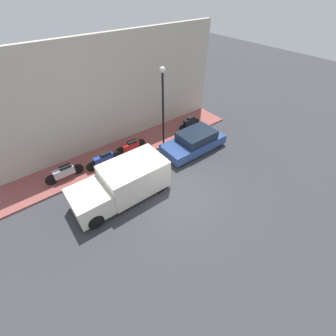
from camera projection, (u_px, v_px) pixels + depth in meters
ground_plane at (177, 193)px, 11.50m from camera, size 60.00×60.00×0.00m
sidewalk at (129, 148)px, 14.31m from camera, size 2.31×14.98×0.10m
building_facade at (112, 95)px, 13.04m from camera, size 0.30×14.98×6.31m
parked_car at (194, 142)px, 13.92m from camera, size 1.77×4.05×1.25m
delivery_van at (122, 183)px, 10.76m from camera, size 1.96×4.68×1.75m
scooter_silver at (64, 172)px, 11.88m from camera, size 0.30×2.01×0.81m
motorcycle_blue at (104, 159)px, 12.69m from camera, size 0.30×2.11×0.82m
motorcycle_black at (189, 123)px, 15.76m from camera, size 0.30×1.77×0.85m
motorcycle_red at (131, 146)px, 13.71m from camera, size 0.30×2.03×0.73m
streetlamp at (163, 98)px, 12.73m from camera, size 0.32×0.32×4.74m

